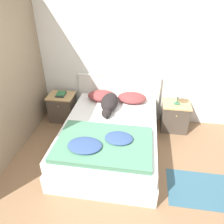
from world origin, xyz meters
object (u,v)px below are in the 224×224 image
bed (110,137)px  table_lamp (179,91)px  nightstand_right (174,116)px  pillow_left (102,96)px  book_stack (61,94)px  dog (109,103)px  pillow_right (132,98)px  nightstand_left (63,107)px

bed → table_lamp: size_ratio=6.33×
nightstand_right → pillow_left: size_ratio=1.04×
pillow_left → book_stack: size_ratio=2.36×
dog → pillow_left: bearing=123.2°
bed → pillow_right: (0.29, 0.79, 0.35)m
bed → pillow_right: bearing=70.0°
pillow_right → nightstand_right: bearing=0.8°
nightstand_left → dog: size_ratio=0.68×
dog → table_lamp: table_lamp is taller
nightstand_left → nightstand_right: 2.21m
pillow_left → pillow_right: bearing=0.0°
dog → table_lamp: bearing=14.3°
nightstand_right → pillow_left: (-1.39, -0.01, 0.33)m
pillow_right → dog: (-0.38, -0.30, 0.03)m
book_stack → nightstand_right: bearing=0.0°
pillow_left → pillow_right: (0.57, 0.00, 0.00)m
pillow_left → pillow_right: 0.57m
nightstand_right → table_lamp: 0.53m
table_lamp → dog: bearing=-165.7°
nightstand_right → table_lamp: (0.00, -0.01, 0.53)m
bed → dog: dog is taller
bed → dog: 0.62m
dog → nightstand_right: bearing=14.7°
pillow_left → nightstand_left: bearing=179.2°
nightstand_left → book_stack: size_ratio=2.45×
pillow_left → table_lamp: 1.40m
dog → book_stack: size_ratio=3.62×
book_stack → nightstand_left: bearing=164.9°
nightstand_left → book_stack: 0.30m
bed → dog: size_ratio=2.51×
nightstand_left → pillow_right: (1.39, -0.01, 0.33)m
bed → book_stack: bearing=144.0°
nightstand_left → dog: bearing=-17.1°
bed → nightstand_right: 1.36m
bed → nightstand_left: bearing=144.1°
nightstand_right → dog: bearing=-165.3°
bed → nightstand_left: size_ratio=3.71×
bed → nightstand_right: nightstand_right is taller
nightstand_left → nightstand_right: same height
pillow_left → bed: bearing=-70.0°
nightstand_left → dog: (1.01, -0.31, 0.36)m
bed → book_stack: size_ratio=9.11×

